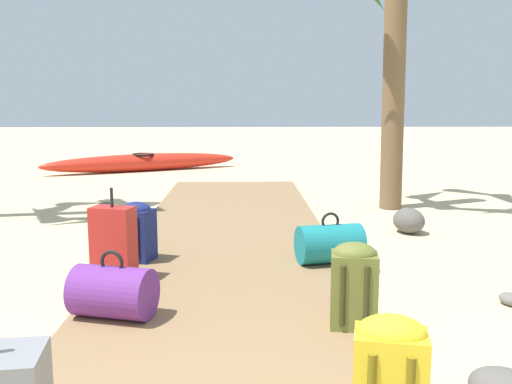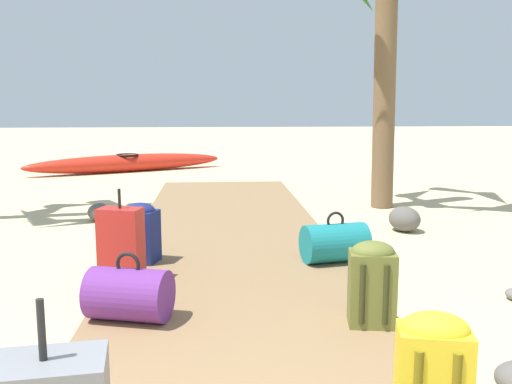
# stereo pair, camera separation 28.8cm
# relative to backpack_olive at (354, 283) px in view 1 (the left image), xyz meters

# --- Properties ---
(ground_plane) EXTENTS (60.00, 60.00, 0.00)m
(ground_plane) POSITION_rel_backpack_olive_xyz_m (-0.82, 1.06, -0.36)
(ground_plane) COLOR #CCB789
(boardwalk) EXTENTS (2.06, 9.17, 0.08)m
(boardwalk) POSITION_rel_backpack_olive_xyz_m (-0.82, 1.98, -0.32)
(boardwalk) COLOR olive
(boardwalk) RESTS_ON ground
(backpack_olive) EXTENTS (0.32, 0.27, 0.54)m
(backpack_olive) POSITION_rel_backpack_olive_xyz_m (0.00, 0.00, 0.00)
(backpack_olive) COLOR olive
(backpack_olive) RESTS_ON boardwalk
(backpack_navy) EXTENTS (0.34, 0.31, 0.53)m
(backpack_navy) POSITION_rel_backpack_olive_xyz_m (-1.63, 1.54, -0.01)
(backpack_navy) COLOR navy
(backpack_navy) RESTS_ON boardwalk
(backpack_yellow) EXTENTS (0.33, 0.27, 0.57)m
(backpack_yellow) POSITION_rel_backpack_olive_xyz_m (-0.11, -1.25, 0.01)
(backpack_yellow) COLOR gold
(backpack_yellow) RESTS_ON boardwalk
(duffel_bag_purple) EXTENTS (0.59, 0.46, 0.45)m
(duffel_bag_purple) POSITION_rel_backpack_olive_xyz_m (-1.54, 0.19, -0.11)
(duffel_bag_purple) COLOR #6B2D84
(duffel_bag_purple) RESTS_ON boardwalk
(duffel_bag_teal) EXTENTS (0.61, 0.44, 0.45)m
(duffel_bag_teal) POSITION_rel_backpack_olive_xyz_m (0.07, 1.42, -0.11)
(duffel_bag_teal) COLOR #197A7F
(duffel_bag_teal) RESTS_ON boardwalk
(suitcase_red) EXTENTS (0.37, 0.27, 0.74)m
(suitcase_red) POSITION_rel_backpack_olive_xyz_m (-1.72, 1.02, 0.01)
(suitcase_red) COLOR red
(suitcase_red) RESTS_ON boardwalk
(kayak) EXTENTS (4.12, 2.27, 0.38)m
(kayak) POSITION_rel_backpack_olive_xyz_m (-2.85, 8.85, -0.17)
(kayak) COLOR red
(kayak) RESTS_ON ground
(rock_right_near) EXTENTS (0.45, 0.49, 0.29)m
(rock_right_near) POSITION_rel_backpack_olive_xyz_m (1.20, 2.87, -0.22)
(rock_right_near) COLOR #5B5651
(rock_right_near) RESTS_ON ground
(rock_left_near) EXTENTS (0.42, 0.42, 0.23)m
(rock_left_near) POSITION_rel_backpack_olive_xyz_m (-2.43, 3.71, -0.25)
(rock_left_near) COLOR #5B5651
(rock_left_near) RESTS_ON ground
(rock_right_mid) EXTENTS (0.20, 0.22, 0.09)m
(rock_right_mid) POSITION_rel_backpack_olive_xyz_m (1.28, 0.56, -0.32)
(rock_right_mid) COLOR slate
(rock_right_mid) RESTS_ON ground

